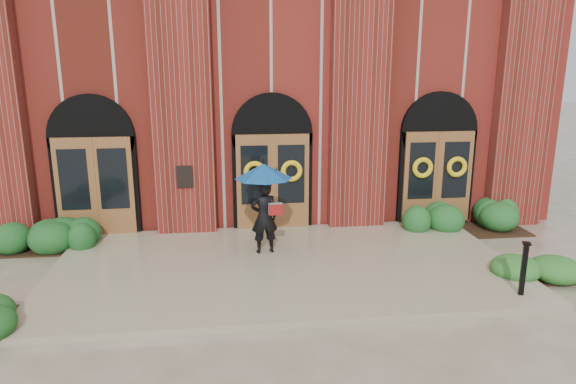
{
  "coord_description": "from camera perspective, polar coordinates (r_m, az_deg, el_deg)",
  "views": [
    {
      "loc": [
        -1.18,
        -10.33,
        4.44
      ],
      "look_at": [
        0.19,
        1.0,
        1.55
      ],
      "focal_mm": 32.0,
      "sensor_mm": 36.0,
      "label": 1
    }
  ],
  "objects": [
    {
      "name": "landing",
      "position": [
        11.41,
        -0.46,
        -8.25
      ],
      "size": [
        10.0,
        5.3,
        0.15
      ],
      "primitive_type": "cube",
      "color": "gray",
      "rests_on": "ground"
    },
    {
      "name": "man_with_umbrella",
      "position": [
        11.6,
        -2.69,
        0.12
      ],
      "size": [
        1.47,
        1.47,
        2.1
      ],
      "rotation": [
        0.0,
        0.0,
        3.27
      ],
      "color": "black",
      "rests_on": "landing"
    },
    {
      "name": "ground",
      "position": [
        11.31,
        -0.37,
        -8.89
      ],
      "size": [
        90.0,
        90.0,
        0.0
      ],
      "primitive_type": "plane",
      "color": "tan",
      "rests_on": "ground"
    },
    {
      "name": "hedge_wall_left",
      "position": [
        13.78,
        -23.59,
        -4.25
      ],
      "size": [
        2.77,
        1.11,
        0.71
      ],
      "primitive_type": "ellipsoid",
      "color": "#184A1C",
      "rests_on": "ground"
    },
    {
      "name": "metal_post",
      "position": [
        10.69,
        24.72,
        -7.62
      ],
      "size": [
        0.18,
        0.18,
        1.05
      ],
      "rotation": [
        0.0,
        0.0,
        -0.37
      ],
      "color": "black",
      "rests_on": "landing"
    },
    {
      "name": "church_building",
      "position": [
        19.18,
        -3.44,
        11.39
      ],
      "size": [
        16.2,
        12.53,
        7.0
      ],
      "color": "maroon",
      "rests_on": "ground"
    },
    {
      "name": "hedge_front_right",
      "position": [
        12.31,
        25.21,
        -7.12
      ],
      "size": [
        1.4,
        1.2,
        0.49
      ],
      "primitive_type": "ellipsoid",
      "color": "#286022",
      "rests_on": "ground"
    },
    {
      "name": "hedge_wall_right",
      "position": [
        14.64,
        19.27,
        -2.72
      ],
      "size": [
        2.92,
        1.17,
        0.75
      ],
      "primitive_type": "ellipsoid",
      "color": "#1D5220",
      "rests_on": "ground"
    }
  ]
}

